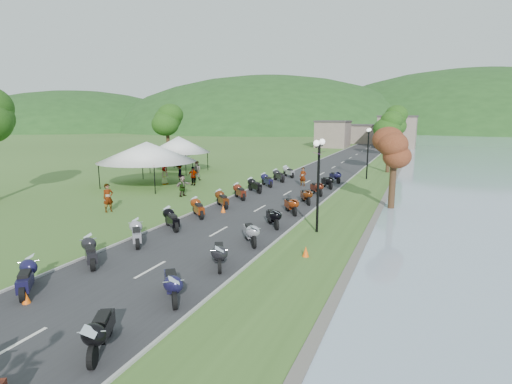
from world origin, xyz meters
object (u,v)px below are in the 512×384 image
at_px(vendor_tent_main, 147,164).
at_px(pedestrian_a, 109,212).
at_px(pedestrian_c, 180,183).
at_px(pedestrian_b, 197,180).

bearing_deg(vendor_tent_main, pedestrian_a, -67.08).
bearing_deg(vendor_tent_main, pedestrian_c, 56.54).
xyz_separation_m(pedestrian_a, pedestrian_c, (-2.24, 11.74, 0.00)).
height_order(pedestrian_a, pedestrian_c, pedestrian_a).
bearing_deg(vendor_tent_main, pedestrian_b, 61.36).
relative_size(vendor_tent_main, pedestrian_c, 3.18).
relative_size(vendor_tent_main, pedestrian_b, 3.05).
distance_m(pedestrian_a, pedestrian_c, 11.95).
bearing_deg(pedestrian_c, pedestrian_a, -22.25).
bearing_deg(pedestrian_a, pedestrian_c, 34.21).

